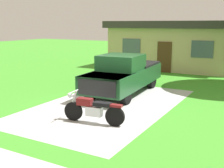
{
  "coord_description": "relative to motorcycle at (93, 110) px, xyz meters",
  "views": [
    {
      "loc": [
        5.8,
        -10.0,
        3.3
      ],
      "look_at": [
        0.17,
        0.04,
        0.9
      ],
      "focal_mm": 46.39,
      "sensor_mm": 36.0,
      "label": 1
    }
  ],
  "objects": [
    {
      "name": "ground_plane",
      "position": [
        -0.68,
        2.17,
        -0.47
      ],
      "size": [
        80.0,
        80.0,
        0.0
      ],
      "primitive_type": "plane",
      "color": "green"
    },
    {
      "name": "driveway_pad",
      "position": [
        -0.68,
        2.17,
        -0.47
      ],
      "size": [
        4.97,
        8.5,
        0.01
      ],
      "primitive_type": "cube",
      "color": "#B7B7B7",
      "rests_on": "ground"
    },
    {
      "name": "motorcycle",
      "position": [
        0.0,
        0.0,
        0.0
      ],
      "size": [
        2.21,
        0.7,
        1.09
      ],
      "color": "black",
      "rests_on": "ground"
    },
    {
      "name": "pickup_truck",
      "position": [
        -1.06,
        4.46,
        0.48
      ],
      "size": [
        2.37,
        5.74,
        1.9
      ],
      "color": "black",
      "rests_on": "ground"
    },
    {
      "name": "neighbor_house",
      "position": [
        -1.45,
        13.77,
        1.32
      ],
      "size": [
        9.6,
        5.6,
        3.5
      ],
      "color": "tan",
      "rests_on": "ground"
    }
  ]
}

